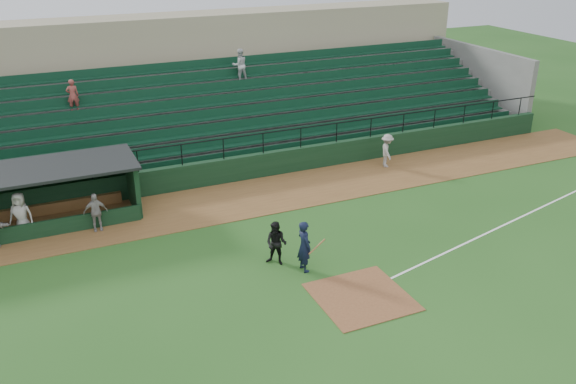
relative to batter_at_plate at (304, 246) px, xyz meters
name	(u,v)px	position (x,y,z in m)	size (l,w,h in m)	color
ground	(347,282)	(0.99, -1.36, -0.96)	(90.00, 90.00, 0.00)	#224F19
warning_track	(261,196)	(0.99, 6.64, -0.94)	(40.00, 4.00, 0.03)	brown
home_plate_dirt	(361,297)	(0.99, -2.36, -0.94)	(3.00, 3.00, 0.03)	brown
foul_line	(503,225)	(8.99, -0.16, -0.95)	(18.00, 0.09, 0.01)	white
stadium_structure	(205,102)	(0.99, 15.10, 1.34)	(38.00, 13.08, 6.40)	black
dugout	(25,191)	(-8.76, 8.20, 0.37)	(8.90, 3.20, 2.42)	black
batter_at_plate	(304,246)	(0.00, 0.00, 0.00)	(1.05, 0.73, 1.92)	black
umpire	(276,243)	(-0.73, 0.80, -0.13)	(0.81, 0.63, 1.66)	black
runner	(387,151)	(8.16, 7.45, -0.08)	(1.10, 0.63, 1.70)	gray
dugout_player_a	(95,212)	(-6.30, 6.14, -0.13)	(0.93, 0.39, 1.59)	gray
dugout_player_b	(21,215)	(-9.01, 6.72, 0.01)	(0.91, 0.59, 1.87)	#ADA8A1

